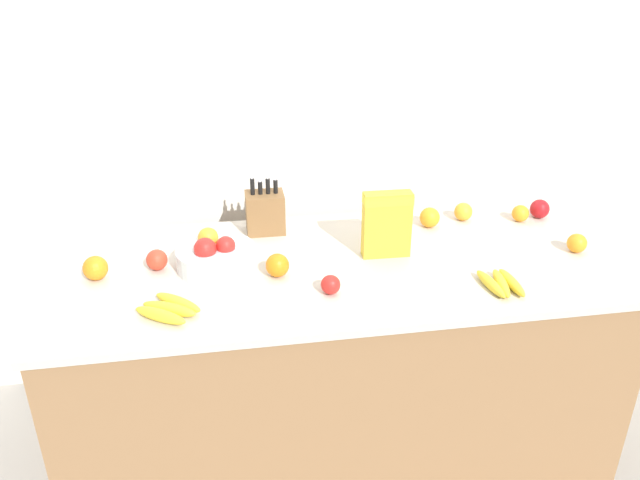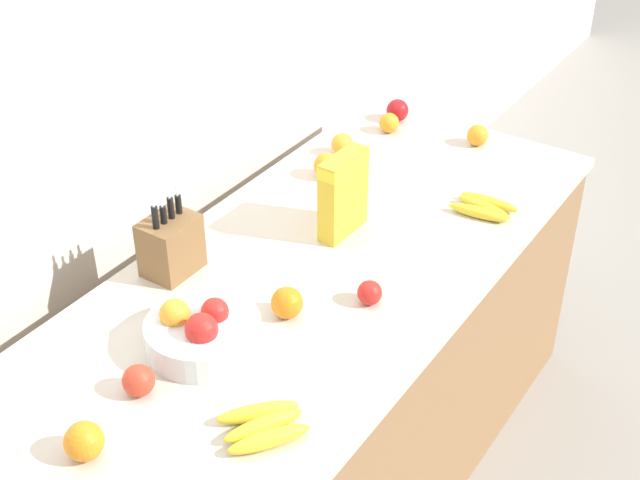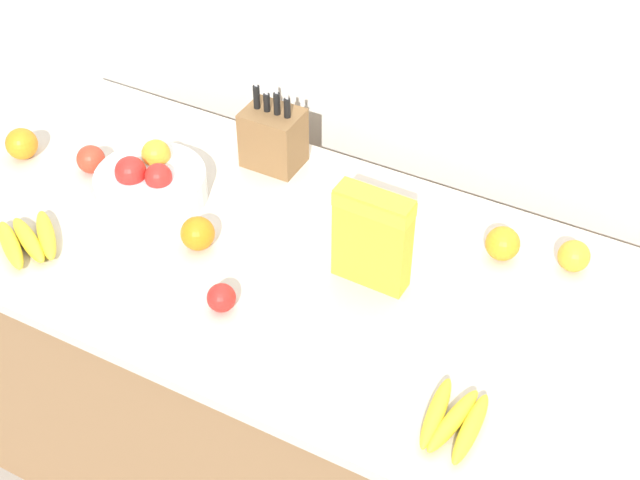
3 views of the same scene
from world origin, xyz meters
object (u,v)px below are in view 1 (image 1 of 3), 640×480
at_px(apple_leftmost, 331,285).
at_px(knife_block, 265,212).
at_px(orange_near_bowl, 430,217).
at_px(banana_bunch_right, 501,283).
at_px(apple_by_knife_block, 540,209).
at_px(orange_mid_right, 520,213).
at_px(fruit_bowl, 215,255).
at_px(orange_mid_left, 277,265).
at_px(orange_front_right, 463,212).
at_px(orange_back_center, 95,268).
at_px(apple_front, 157,260).
at_px(orange_front_left, 577,243).
at_px(cereal_box, 387,221).
at_px(banana_bunch_left, 169,309).

bearing_deg(apple_leftmost, knife_block, 108.02).
bearing_deg(orange_near_bowl, banana_bunch_right, -80.94).
distance_m(apple_by_knife_block, orange_mid_right, 0.10).
bearing_deg(orange_near_bowl, fruit_bowl, -166.61).
distance_m(apple_by_knife_block, apple_leftmost, 1.11).
bearing_deg(orange_mid_left, fruit_bowl, 154.30).
height_order(orange_front_right, orange_mid_right, orange_front_right).
relative_size(orange_mid_left, orange_back_center, 0.97).
bearing_deg(banana_bunch_right, apple_front, 164.32).
bearing_deg(knife_block, orange_near_bowl, -5.81).
relative_size(apple_front, orange_front_left, 1.04).
bearing_deg(orange_mid_left, apple_leftmost, -42.48).
bearing_deg(apple_leftmost, orange_front_right, 37.23).
xyz_separation_m(cereal_box, apple_front, (-0.85, 0.02, -0.10)).
bearing_deg(orange_front_left, knife_block, 161.66).
xyz_separation_m(apple_leftmost, orange_mid_right, (0.91, 0.46, 0.00)).
xyz_separation_m(banana_bunch_right, apple_by_knife_block, (0.41, 0.54, 0.02)).
bearing_deg(orange_near_bowl, knife_block, 174.19).
bearing_deg(orange_back_center, fruit_bowl, 3.02).
bearing_deg(fruit_bowl, knife_block, 53.49).
height_order(knife_block, orange_back_center, knife_block).
relative_size(banana_bunch_left, orange_front_left, 3.06).
bearing_deg(orange_near_bowl, orange_mid_left, -154.79).
relative_size(fruit_bowl, banana_bunch_left, 1.27).
relative_size(banana_bunch_left, apple_by_knife_block, 2.78).
distance_m(apple_by_knife_block, orange_back_center, 1.82).
distance_m(apple_by_knife_block, orange_near_bowl, 0.50).
xyz_separation_m(orange_front_left, orange_mid_right, (-0.08, 0.31, -0.00)).
height_order(orange_mid_right, orange_back_center, orange_back_center).
height_order(cereal_box, orange_back_center, cereal_box).
relative_size(banana_bunch_right, orange_mid_right, 2.71).
bearing_deg(orange_front_left, apple_by_knife_block, 87.51).
height_order(orange_near_bowl, orange_mid_right, orange_near_bowl).
bearing_deg(apple_front, orange_front_left, -4.40).
bearing_deg(apple_front, orange_back_center, -169.56).
bearing_deg(apple_leftmost, orange_back_center, 163.75).
bearing_deg(cereal_box, orange_mid_left, -165.73).
relative_size(knife_block, apple_front, 3.43).
height_order(apple_by_knife_block, orange_back_center, orange_back_center).
xyz_separation_m(orange_front_right, orange_mid_right, (0.24, -0.05, -0.00)).
bearing_deg(orange_mid_left, orange_front_left, -0.04).
height_order(apple_front, orange_mid_right, apple_front).
distance_m(orange_front_left, orange_mid_left, 1.15).
relative_size(knife_block, orange_mid_left, 3.12).
height_order(knife_block, fruit_bowl, knife_block).
relative_size(knife_block, orange_back_center, 3.02).
height_order(apple_by_knife_block, orange_front_left, apple_by_knife_block).
bearing_deg(orange_mid_right, apple_by_knife_block, 12.21).
relative_size(cereal_box, apple_by_knife_block, 3.10).
xyz_separation_m(knife_block, apple_leftmost, (0.17, -0.54, -0.05)).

